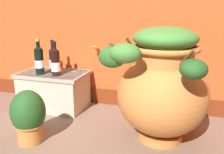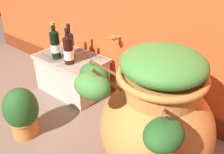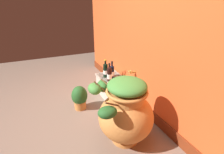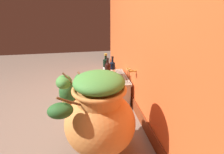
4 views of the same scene
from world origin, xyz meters
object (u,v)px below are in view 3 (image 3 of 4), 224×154
at_px(wine_bottle_left, 109,74).
at_px(wine_bottle_right, 105,70).
at_px(wine_bottle_middle, 112,72).
at_px(potted_shrub, 80,98).
at_px(terracotta_urn, 125,112).

relative_size(wine_bottle_left, wine_bottle_right, 0.95).
distance_m(wine_bottle_middle, potted_shrub, 0.69).
bearing_deg(wine_bottle_right, wine_bottle_middle, 39.86).
bearing_deg(wine_bottle_right, potted_shrub, -65.68).
bearing_deg(wine_bottle_left, wine_bottle_middle, 131.21).
distance_m(terracotta_urn, wine_bottle_middle, 1.07).
distance_m(wine_bottle_left, potted_shrub, 0.61).
bearing_deg(potted_shrub, wine_bottle_left, 98.36).
relative_size(wine_bottle_left, potted_shrub, 0.79).
distance_m(wine_bottle_middle, wine_bottle_right, 0.12).
relative_size(wine_bottle_middle, wine_bottle_right, 0.95).
height_order(wine_bottle_left, potted_shrub, wine_bottle_left).
xyz_separation_m(wine_bottle_left, wine_bottle_middle, (-0.07, 0.08, -0.00)).
distance_m(wine_bottle_left, wine_bottle_middle, 0.10).
height_order(wine_bottle_middle, potted_shrub, wine_bottle_middle).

